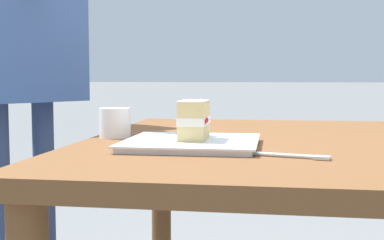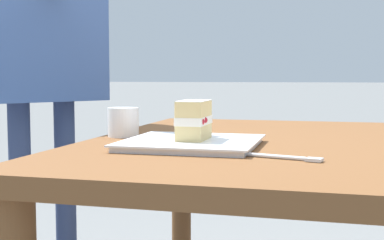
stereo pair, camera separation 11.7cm
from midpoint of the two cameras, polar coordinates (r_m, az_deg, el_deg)
patio_table at (r=1.34m, az=12.30°, el=-6.28°), size 1.17×0.94×0.69m
dessert_plate at (r=1.17m, az=2.85°, el=-2.51°), size 0.29×0.29×0.02m
cake_slice at (r=1.17m, az=3.07°, el=-0.02°), size 0.11×0.07×0.09m
dessert_fork at (r=1.02m, az=13.21°, el=-3.97°), size 0.06×0.17×0.01m
coffee_cup at (r=1.37m, az=-5.03°, el=-0.19°), size 0.08×0.08×0.08m
diner_person at (r=1.79m, az=-14.25°, el=9.87°), size 0.49×0.57×1.51m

